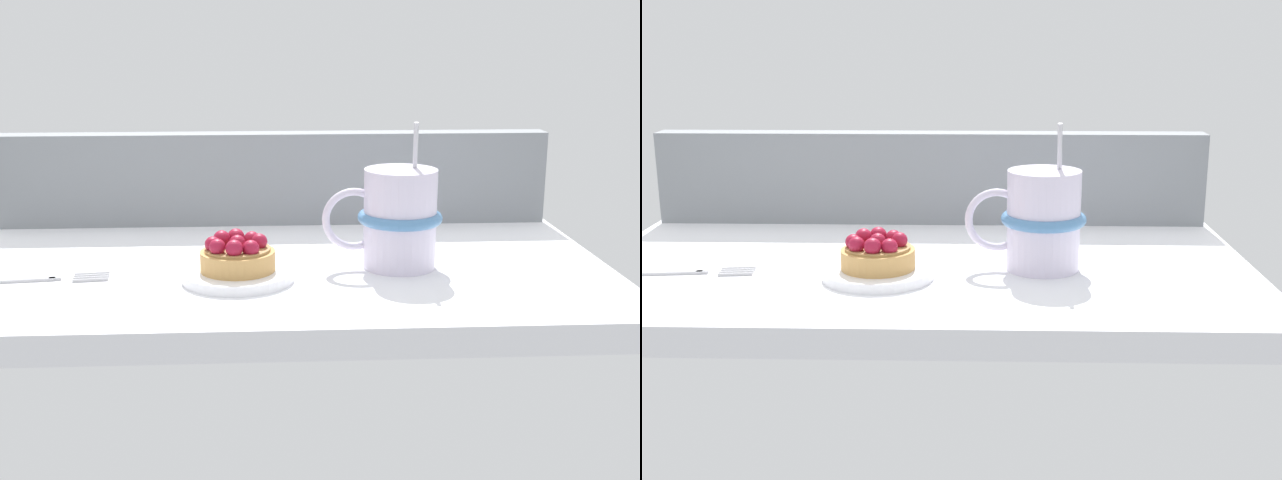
% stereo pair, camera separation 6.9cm
% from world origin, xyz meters
% --- Properties ---
extents(ground_plane, '(0.71, 0.41, 0.03)m').
position_xyz_m(ground_plane, '(0.00, 0.00, -0.01)').
color(ground_plane, white).
extents(window_rail_back, '(0.70, 0.04, 0.12)m').
position_xyz_m(window_rail_back, '(0.00, 0.19, 0.06)').
color(window_rail_back, gray).
rests_on(window_rail_back, ground_plane).
extents(dessert_plate, '(0.11, 0.11, 0.01)m').
position_xyz_m(dessert_plate, '(-0.04, -0.06, 0.00)').
color(dessert_plate, white).
rests_on(dessert_plate, ground_plane).
extents(raspberry_tart, '(0.07, 0.07, 0.04)m').
position_xyz_m(raspberry_tart, '(-0.04, -0.06, 0.03)').
color(raspberry_tart, tan).
rests_on(raspberry_tart, dessert_plate).
extents(coffee_mug, '(0.13, 0.09, 0.15)m').
position_xyz_m(coffee_mug, '(0.13, -0.02, 0.05)').
color(coffee_mug, silver).
rests_on(coffee_mug, ground_plane).
extents(dessert_fork, '(0.17, 0.04, 0.01)m').
position_xyz_m(dessert_fork, '(-0.25, -0.05, 0.00)').
color(dessert_fork, '#B7B7BC').
rests_on(dessert_fork, ground_plane).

